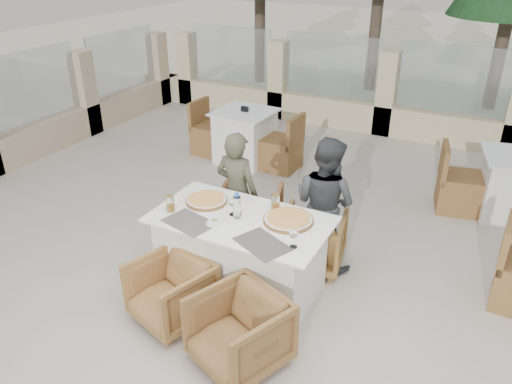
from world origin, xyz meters
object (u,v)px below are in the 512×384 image
at_px(pizza_right, 288,219).
at_px(armchair_far_left, 250,214).
at_px(wine_glass_centre, 233,206).
at_px(armchair_far_right, 313,239).
at_px(armchair_near_left, 171,292).
at_px(beer_glass_left, 170,204).
at_px(wine_glass_corner, 294,238).
at_px(diner_left, 237,192).
at_px(water_bottle, 237,205).
at_px(bg_table_a, 245,136).
at_px(armchair_near_right, 239,332).
at_px(beer_glass_right, 275,203).
at_px(dining_table, 241,254).
at_px(pizza_left, 207,200).
at_px(olive_dish, 214,221).
at_px(diner_right, 325,203).

xyz_separation_m(pizza_right, armchair_far_left, (-0.76, 0.69, -0.49)).
bearing_deg(wine_glass_centre, armchair_far_right, 51.26).
bearing_deg(armchair_near_left, beer_glass_left, 140.43).
height_order(wine_glass_corner, diner_left, diner_left).
xyz_separation_m(water_bottle, bg_table_a, (-1.42, 2.75, -0.51)).
bearing_deg(armchair_far_right, armchair_near_right, 79.73).
bearing_deg(beer_glass_right, armchair_near_left, -120.14).
height_order(dining_table, armchair_near_left, dining_table).
distance_m(wine_glass_centre, bg_table_a, 3.09).
xyz_separation_m(pizza_left, bg_table_a, (-1.02, 2.63, -0.41)).
xyz_separation_m(dining_table, wine_glass_corner, (0.61, -0.21, 0.48)).
height_order(wine_glass_corner, armchair_far_left, wine_glass_corner).
height_order(dining_table, beer_glass_left, beer_glass_left).
relative_size(pizza_right, water_bottle, 1.83).
bearing_deg(pizza_left, beer_glass_left, -124.34).
relative_size(pizza_right, diner_left, 0.34).
relative_size(olive_dish, armchair_far_left, 0.16).
relative_size(dining_table, beer_glass_right, 10.21).
height_order(beer_glass_left, armchair_far_right, beer_glass_left).
distance_m(armchair_near_left, diner_right, 1.70).
relative_size(pizza_right, wine_glass_centre, 2.42).
bearing_deg(diner_left, armchair_far_right, -173.57).
distance_m(dining_table, wine_glass_centre, 0.49).
distance_m(armchair_near_right, diner_left, 1.72).
height_order(dining_table, wine_glass_corner, wine_glass_corner).
xyz_separation_m(water_bottle, beer_glass_left, (-0.60, -0.18, -0.05)).
relative_size(beer_glass_left, armchair_far_right, 0.24).
bearing_deg(wine_glass_centre, water_bottle, -21.69).
distance_m(pizza_left, armchair_far_right, 1.17).
height_order(armchair_far_left, armchair_near_left, armchair_far_left).
bearing_deg(wine_glass_corner, armchair_far_right, 100.18).
height_order(dining_table, diner_right, diner_right).
bearing_deg(dining_table, olive_dish, -130.34).
xyz_separation_m(dining_table, armchair_far_right, (0.44, 0.70, -0.10)).
distance_m(diner_right, bg_table_a, 2.83).
distance_m(dining_table, bg_table_a, 3.12).
bearing_deg(dining_table, wine_glass_corner, -19.30).
height_order(beer_glass_right, armchair_near_right, beer_glass_right).
bearing_deg(wine_glass_centre, armchair_near_left, -109.30).
relative_size(pizza_left, olive_dish, 3.59).
relative_size(water_bottle, wine_glass_centre, 1.32).
distance_m(beer_glass_right, olive_dish, 0.60).
height_order(water_bottle, olive_dish, water_bottle).
distance_m(armchair_far_left, armchair_far_right, 0.81).
bearing_deg(pizza_left, water_bottle, -16.56).
height_order(pizza_right, beer_glass_right, beer_glass_right).
xyz_separation_m(olive_dish, armchair_near_left, (-0.18, -0.46, -0.51)).
xyz_separation_m(wine_glass_corner, olive_dish, (-0.76, 0.03, -0.07)).
relative_size(wine_glass_corner, beer_glass_left, 1.21).
distance_m(dining_table, armchair_near_right, 0.94).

